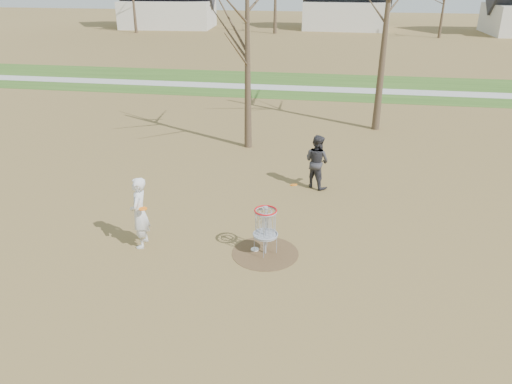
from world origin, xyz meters
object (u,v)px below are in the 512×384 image
player_throwing (317,161)px  disc_golf_basket (265,223)px  player_standing (139,213)px  disc_grounded (255,249)px

player_throwing → disc_golf_basket: bearing=112.5°
player_standing → disc_grounded: bearing=88.3°
player_standing → disc_golf_basket: bearing=85.8°
player_throwing → disc_golf_basket: player_throwing is taller
player_throwing → disc_grounded: 4.87m
disc_golf_basket → player_standing: bearing=-177.9°
disc_grounded → disc_golf_basket: 0.95m
player_standing → player_throwing: bearing=130.8°
player_standing → disc_grounded: player_standing is taller
disc_golf_basket → player_throwing: bearing=77.0°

